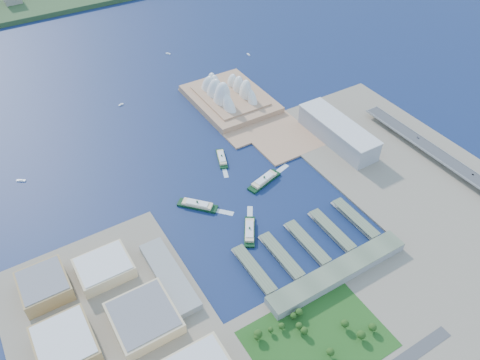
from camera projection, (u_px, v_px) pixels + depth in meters
ground at (267, 215)px, 664.31m from camera, size 3000.00×3000.00×0.00m
south_land at (370, 328)px, 530.17m from camera, size 720.00×180.00×3.00m
east_land at (413, 176)px, 724.76m from camera, size 240.00×500.00×3.00m
peninsula at (237, 106)px, 869.87m from camera, size 135.00×220.00×3.00m
opera_house at (230, 87)px, 861.18m from camera, size 134.00×180.00×58.00m
toaster_building at (338, 132)px, 777.01m from camera, size 45.00×155.00×35.00m
expressway at (446, 162)px, 736.74m from camera, size 26.00×340.00×11.85m
west_buildings at (114, 330)px, 511.86m from camera, size 200.00×280.00×27.00m
ferry_wharves at (307, 243)px, 619.09m from camera, size 184.00×90.00×9.30m
terminal_building at (338, 272)px, 578.53m from camera, size 200.00×28.00×12.00m
park at (318, 335)px, 513.21m from camera, size 150.00×110.00×16.00m
ferry_a at (197, 204)px, 672.76m from camera, size 50.61×53.10×11.06m
ferry_b at (222, 157)px, 753.22m from camera, size 28.69×50.17×9.25m
ferry_c at (250, 230)px, 635.81m from camera, size 41.67×53.60×10.38m
ferry_d at (264, 179)px, 711.78m from camera, size 62.84×31.34×11.52m
boat_a at (21, 180)px, 716.77m from camera, size 13.25×10.60×2.65m
boat_b at (121, 105)px, 874.51m from camera, size 10.34×5.96×2.64m
boat_c at (248, 54)px, 1024.04m from camera, size 3.87×11.07×2.45m
boat_e at (168, 54)px, 1026.39m from camera, size 9.26×10.96×2.70m
car_b at (473, 174)px, 705.55m from camera, size 1.23×3.53×1.16m
car_c at (418, 138)px, 774.02m from camera, size 1.93×4.74×1.37m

